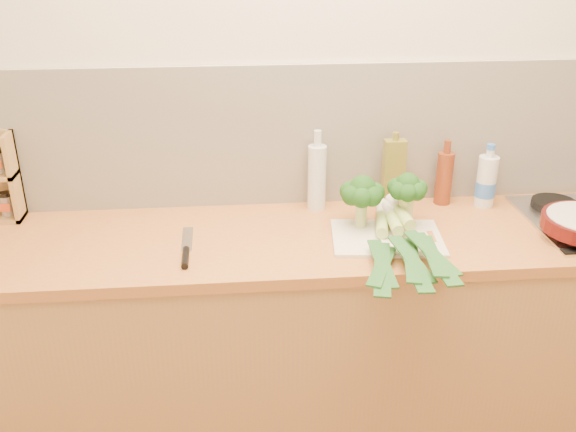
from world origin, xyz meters
name	(u,v)px	position (x,y,z in m)	size (l,w,h in m)	color
room_shell	(324,136)	(0.00, 1.49, 1.17)	(3.50, 3.50, 3.50)	beige
counter	(330,338)	(0.00, 1.20, 0.45)	(3.20, 0.62, 0.90)	#A97646
chopping_board	(387,238)	(0.18, 1.13, 0.91)	(0.38, 0.28, 0.01)	silver
broccoli_left	(362,193)	(0.10, 1.23, 1.04)	(0.16, 0.16, 0.19)	#B4C573
broccoli_right	(407,190)	(0.26, 1.22, 1.05)	(0.14, 0.14, 0.20)	#B4C573
leek_front	(382,233)	(0.15, 1.11, 0.93)	(0.21, 0.68, 0.04)	white
leek_mid	(400,234)	(0.20, 1.07, 0.95)	(0.11, 0.62, 0.04)	white
leek_back	(412,227)	(0.25, 1.08, 0.97)	(0.11, 0.64, 0.04)	white
chefs_knife	(186,253)	(-0.51, 1.08, 0.91)	(0.04, 0.31, 0.02)	silver
oil_tin	(393,174)	(0.26, 1.41, 1.04)	(0.08, 0.05, 0.30)	olive
glass_bottle	(317,176)	(-0.03, 1.43, 1.03)	(0.07, 0.07, 0.31)	silver
amber_bottle	(444,177)	(0.47, 1.43, 1.01)	(0.06, 0.06, 0.26)	maroon
water_bottle	(486,183)	(0.62, 1.39, 0.99)	(0.08, 0.08, 0.23)	silver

